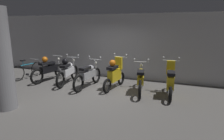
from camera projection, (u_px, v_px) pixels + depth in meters
name	position (u px, v px, depth m)	size (l,w,h in m)	color
ground_plane	(94.00, 93.00, 6.88)	(80.00, 80.00, 0.00)	#565451
back_wall	(117.00, 46.00, 8.78)	(16.00, 0.30, 2.85)	#ADADB2
motorbike_slot_0	(49.00, 69.00, 8.31)	(0.56, 1.94, 1.08)	black
motorbike_slot_1	(68.00, 71.00, 7.88)	(0.59, 1.94, 1.15)	black
motorbike_slot_2	(88.00, 75.00, 7.41)	(0.59, 1.95, 1.15)	black
motorbike_slot_3	(115.00, 74.00, 7.24)	(0.59, 1.68, 1.29)	black
motorbike_slot_4	(141.00, 79.00, 6.83)	(0.64, 1.93, 1.15)	black
motorbike_slot_5	(170.00, 81.00, 6.45)	(0.59, 1.68, 1.29)	black
bicycle	(28.00, 70.00, 8.71)	(0.50, 1.72, 0.89)	black
support_pillar	(1.00, 60.00, 5.27)	(0.57, 0.57, 2.85)	gray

